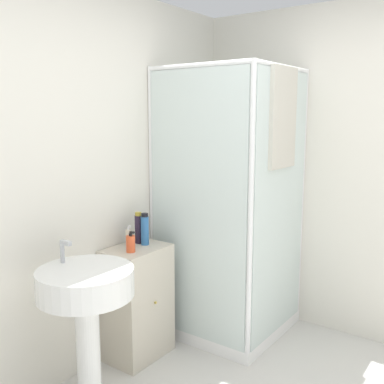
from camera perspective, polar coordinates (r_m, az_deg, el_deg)
wall_back at (r=2.84m, az=-16.74°, el=0.50°), size 6.40×0.06×2.50m
shower_enclosure at (r=3.50m, az=5.25°, el=-8.74°), size 0.87×0.90×2.03m
vanity_cabinet at (r=3.25m, az=-6.94°, el=-13.72°), size 0.45×0.33×0.79m
sink at (r=2.56m, az=-13.29°, el=-13.26°), size 0.52×0.52×1.01m
soap_dispenser at (r=3.01m, az=-7.80°, el=-6.50°), size 0.06×0.06×0.14m
shampoo_bottle_tall_black at (r=3.19m, az=-6.80°, el=-4.57°), size 0.05×0.05×0.22m
shampoo_bottle_blue at (r=3.15m, az=-6.00°, el=-4.76°), size 0.06×0.06×0.22m
lotion_bottle_white at (r=3.14m, az=-8.05°, el=-5.74°), size 0.04×0.04×0.15m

